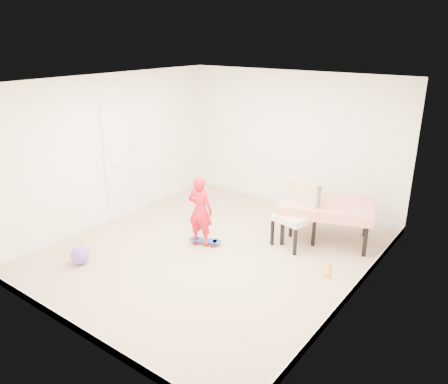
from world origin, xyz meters
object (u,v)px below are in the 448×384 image
Objects in this scene: dining_table at (325,221)px; child at (200,213)px; balloon at (80,255)px; dining_chair at (294,216)px; skateboard at (205,242)px.

dining_table is 1.28× the size of child.
child is at bearing 55.80° from balloon.
dining_chair is at bearing -155.21° from child.
child is at bearing -144.68° from skateboard.
child reaches higher than skateboard.
dining_chair is (-0.33, -0.48, 0.18)m from dining_table.
skateboard is at bearing -133.92° from dining_chair.
balloon is at bearing -145.08° from skateboard.
dining_table is at bearing 20.06° from skateboard.
balloon is (-2.57, -2.89, -0.20)m from dining_table.
dining_chair is at bearing -143.61° from dining_table.
balloon is at bearing -150.45° from dining_table.
dining_table is 0.61m from dining_chair.
dining_chair reaches higher than balloon.
dining_table is 2.05m from child.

